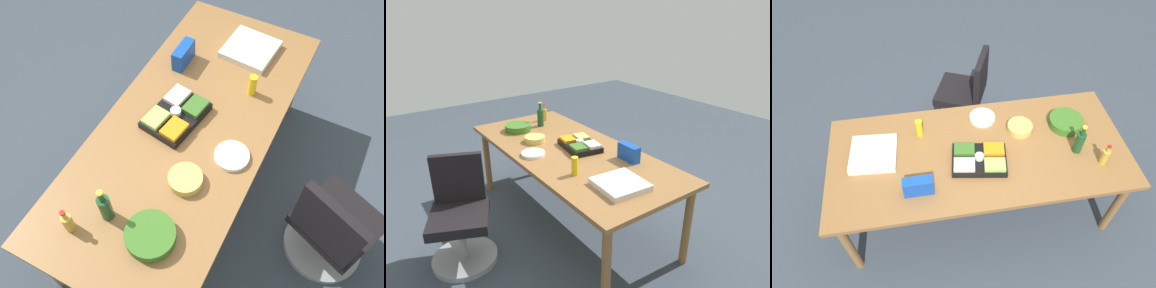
# 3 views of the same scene
# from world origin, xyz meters

# --- Properties ---
(ground_plane) EXTENTS (10.00, 10.00, 0.00)m
(ground_plane) POSITION_xyz_m (0.00, 0.00, 0.00)
(ground_plane) COLOR #38414C
(conference_table) EXTENTS (2.39, 1.07, 0.80)m
(conference_table) POSITION_xyz_m (0.00, 0.00, 0.73)
(conference_table) COLOR brown
(conference_table) RESTS_ON ground
(office_chair) EXTENTS (0.63, 0.63, 0.93)m
(office_chair) POSITION_xyz_m (-0.07, -1.09, 0.37)
(office_chair) COLOR gray
(office_chair) RESTS_ON ground
(veggie_tray) EXTENTS (0.46, 0.36, 0.09)m
(veggie_tray) POSITION_xyz_m (0.02, 0.10, 0.83)
(veggie_tray) COLOR black
(veggie_tray) RESTS_ON conference_table
(wine_bottle) EXTENTS (0.09, 0.09, 0.28)m
(wine_bottle) POSITION_xyz_m (-0.77, 0.11, 0.91)
(wine_bottle) COLOR #194622
(wine_bottle) RESTS_ON conference_table
(pizza_box) EXTENTS (0.39, 0.39, 0.05)m
(pizza_box) POSITION_xyz_m (0.83, -0.09, 0.82)
(pizza_box) COLOR silver
(pizza_box) RESTS_ON conference_table
(mustard_bottle) EXTENTS (0.07, 0.07, 0.16)m
(mustard_bottle) POSITION_xyz_m (0.45, -0.26, 0.88)
(mustard_bottle) COLOR yellow
(mustard_bottle) RESTS_ON conference_table
(dressing_bottle) EXTENTS (0.07, 0.07, 0.20)m
(dressing_bottle) POSITION_xyz_m (-0.93, 0.26, 0.87)
(dressing_bottle) COLOR gold
(dressing_bottle) RESTS_ON conference_table
(salad_bowl) EXTENTS (0.31, 0.31, 0.07)m
(salad_bowl) POSITION_xyz_m (-0.78, -0.17, 0.83)
(salad_bowl) COLOR #386A23
(salad_bowl) RESTS_ON conference_table
(chip_bag_blue) EXTENTS (0.22, 0.08, 0.15)m
(chip_bag_blue) POSITION_xyz_m (0.50, 0.30, 0.87)
(chip_bag_blue) COLOR #1344B0
(chip_bag_blue) RESTS_ON conference_table
(paper_plate_stack) EXTENTS (0.22, 0.22, 0.03)m
(paper_plate_stack) POSITION_xyz_m (-0.10, -0.35, 0.81)
(paper_plate_stack) COLOR white
(paper_plate_stack) RESTS_ON conference_table
(chip_bowl) EXTENTS (0.24, 0.24, 0.06)m
(chip_bowl) POSITION_xyz_m (-0.38, -0.18, 0.83)
(chip_bowl) COLOR #CFB656
(chip_bowl) RESTS_ON conference_table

